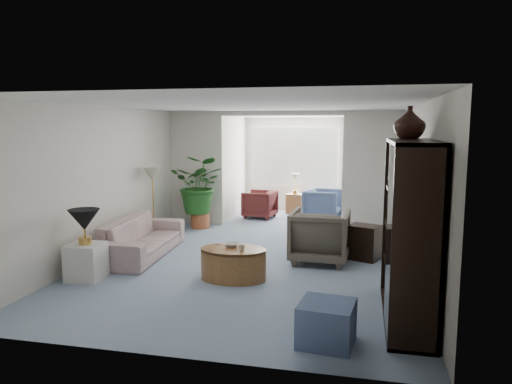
% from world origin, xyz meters
% --- Properties ---
extents(floor, '(6.00, 6.00, 0.00)m').
position_xyz_m(floor, '(0.00, 0.00, 0.00)').
color(floor, '#879EB2').
rests_on(floor, ground).
extents(sunroom_floor, '(2.60, 2.60, 0.00)m').
position_xyz_m(sunroom_floor, '(0.00, 4.10, 0.00)').
color(sunroom_floor, '#879EB2').
rests_on(sunroom_floor, ground).
extents(back_pier_left, '(1.20, 0.12, 2.50)m').
position_xyz_m(back_pier_left, '(-1.90, 3.00, 1.25)').
color(back_pier_left, silver).
rests_on(back_pier_left, ground).
extents(back_pier_right, '(1.20, 0.12, 2.50)m').
position_xyz_m(back_pier_right, '(1.90, 3.00, 1.25)').
color(back_pier_right, silver).
rests_on(back_pier_right, ground).
extents(back_header, '(2.60, 0.12, 0.10)m').
position_xyz_m(back_header, '(0.00, 3.00, 2.45)').
color(back_header, silver).
rests_on(back_header, back_pier_left).
extents(window_pane, '(2.20, 0.02, 1.50)m').
position_xyz_m(window_pane, '(0.00, 5.18, 1.40)').
color(window_pane, white).
extents(window_blinds, '(2.20, 0.02, 1.50)m').
position_xyz_m(window_blinds, '(0.00, 5.15, 1.40)').
color(window_blinds, white).
extents(framed_picture, '(0.04, 0.50, 0.40)m').
position_xyz_m(framed_picture, '(2.46, -0.10, 1.70)').
color(framed_picture, beige).
extents(sofa, '(0.98, 2.20, 0.63)m').
position_xyz_m(sofa, '(-1.91, 0.27, 0.31)').
color(sofa, '#BAAD9D').
rests_on(sofa, ground).
extents(end_table, '(0.50, 0.50, 0.52)m').
position_xyz_m(end_table, '(-2.11, -1.08, 0.26)').
color(end_table, silver).
rests_on(end_table, ground).
extents(table_lamp, '(0.44, 0.44, 0.30)m').
position_xyz_m(table_lamp, '(-2.11, -1.08, 0.87)').
color(table_lamp, black).
rests_on(table_lamp, end_table).
extents(floor_lamp, '(0.36, 0.36, 0.28)m').
position_xyz_m(floor_lamp, '(-2.26, 1.52, 1.25)').
color(floor_lamp, beige).
rests_on(floor_lamp, ground).
extents(coffee_table, '(1.07, 1.07, 0.45)m').
position_xyz_m(coffee_table, '(-0.06, -0.62, 0.23)').
color(coffee_table, olive).
rests_on(coffee_table, ground).
extents(coffee_bowl, '(0.26, 0.26, 0.06)m').
position_xyz_m(coffee_bowl, '(-0.11, -0.52, 0.48)').
color(coffee_bowl, beige).
rests_on(coffee_bowl, coffee_table).
extents(coffee_cup, '(0.10, 0.10, 0.08)m').
position_xyz_m(coffee_cup, '(0.09, -0.72, 0.49)').
color(coffee_cup, '#B8B2A1').
rests_on(coffee_cup, coffee_table).
extents(wingback_chair, '(0.94, 0.96, 0.85)m').
position_xyz_m(wingback_chair, '(1.07, 0.55, 0.42)').
color(wingback_chair, '#61574C').
rests_on(wingback_chair, ground).
extents(side_table_dark, '(0.58, 0.53, 0.57)m').
position_xyz_m(side_table_dark, '(1.77, 0.85, 0.29)').
color(side_table_dark, black).
rests_on(side_table_dark, ground).
extents(entertainment_cabinet, '(0.49, 1.83, 2.03)m').
position_xyz_m(entertainment_cabinet, '(2.23, -1.54, 1.01)').
color(entertainment_cabinet, black).
rests_on(entertainment_cabinet, ground).
extents(cabinet_urn, '(0.37, 0.37, 0.38)m').
position_xyz_m(cabinet_urn, '(2.23, -1.04, 2.22)').
color(cabinet_urn, black).
rests_on(cabinet_urn, entertainment_cabinet).
extents(ottoman, '(0.59, 0.59, 0.43)m').
position_xyz_m(ottoman, '(1.40, -2.39, 0.21)').
color(ottoman, slate).
rests_on(ottoman, ground).
extents(plant_pot, '(0.40, 0.40, 0.32)m').
position_xyz_m(plant_pot, '(-1.68, 2.59, 0.16)').
color(plant_pot, '#A95631').
rests_on(plant_pot, ground).
extents(house_plant, '(1.12, 0.97, 1.24)m').
position_xyz_m(house_plant, '(-1.68, 2.59, 0.94)').
color(house_plant, '#21581E').
rests_on(house_plant, plant_pot).
extents(sunroom_chair_blue, '(0.90, 0.88, 0.74)m').
position_xyz_m(sunroom_chair_blue, '(0.83, 3.98, 0.37)').
color(sunroom_chair_blue, slate).
rests_on(sunroom_chair_blue, ground).
extents(sunroom_chair_maroon, '(0.81, 0.79, 0.66)m').
position_xyz_m(sunroom_chair_maroon, '(-0.67, 3.98, 0.33)').
color(sunroom_chair_maroon, '#531C1E').
rests_on(sunroom_chair_maroon, ground).
extents(sunroom_table, '(0.44, 0.37, 0.50)m').
position_xyz_m(sunroom_table, '(0.08, 4.73, 0.25)').
color(sunroom_table, olive).
rests_on(sunroom_table, ground).
extents(shelf_clutter, '(0.30, 1.20, 1.06)m').
position_xyz_m(shelf_clutter, '(2.18, -1.73, 1.20)').
color(shelf_clutter, black).
rests_on(shelf_clutter, entertainment_cabinet).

